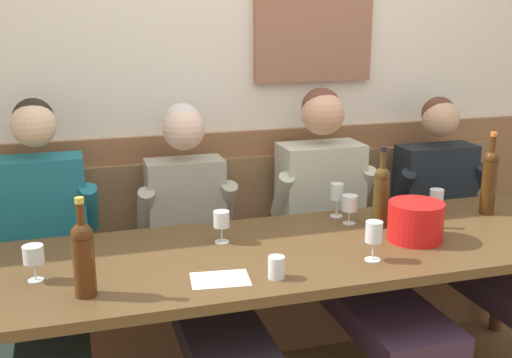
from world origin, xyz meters
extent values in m
cube|color=silver|center=(0.00, 1.09, 1.40)|extent=(6.80, 0.08, 2.80)
cube|color=#925F4A|center=(0.38, 1.03, 1.61)|extent=(0.65, 0.04, 0.58)
cube|color=brown|center=(0.00, 1.04, 0.54)|extent=(6.80, 0.03, 1.07)
cube|color=brown|center=(0.00, 0.81, 0.22)|extent=(2.98, 0.42, 0.44)
cube|color=brown|center=(0.00, 0.81, 0.47)|extent=(2.92, 0.39, 0.05)
cube|color=brown|center=(0.00, 1.00, 0.71)|extent=(2.98, 0.04, 0.45)
cube|color=brown|center=(0.00, 0.15, 0.73)|extent=(2.68, 0.82, 0.04)
cylinder|color=brown|center=(1.27, 0.49, 0.36)|extent=(0.07, 0.07, 0.71)
cube|color=#283631|center=(-1.04, 0.23, 0.43)|extent=(0.33, 1.08, 0.11)
cube|color=#1B6577|center=(-1.04, 0.81, 0.77)|extent=(0.40, 0.19, 0.56)
sphere|color=#D8B490|center=(-1.04, 0.80, 1.20)|extent=(0.20, 0.20, 0.20)
sphere|color=black|center=(-1.04, 0.83, 1.22)|extent=(0.18, 0.18, 0.18)
cylinder|color=#1B6577|center=(-0.83, 0.77, 0.80)|extent=(0.08, 0.20, 0.27)
cube|color=#2E2430|center=(-0.37, 0.23, 0.43)|extent=(0.32, 1.08, 0.11)
cube|color=gray|center=(-0.37, 0.81, 0.74)|extent=(0.38, 0.18, 0.50)
sphere|color=beige|center=(-0.37, 0.80, 1.15)|extent=(0.20, 0.20, 0.20)
sphere|color=beige|center=(-0.37, 0.83, 1.17)|extent=(0.19, 0.19, 0.19)
cylinder|color=gray|center=(-0.57, 0.77, 0.76)|extent=(0.08, 0.20, 0.27)
cylinder|color=gray|center=(-0.17, 0.77, 0.76)|extent=(0.08, 0.20, 0.27)
cube|color=#372437|center=(0.34, 0.23, 0.43)|extent=(0.36, 1.07, 0.11)
cube|color=#B7BBA7|center=(0.34, 0.81, 0.76)|extent=(0.43, 0.24, 0.54)
sphere|color=tan|center=(0.34, 0.80, 1.19)|extent=(0.22, 0.22, 0.22)
sphere|color=brown|center=(0.34, 0.83, 1.22)|extent=(0.20, 0.20, 0.20)
cylinder|color=#B7BBA7|center=(0.12, 0.76, 0.79)|extent=(0.08, 0.20, 0.27)
cylinder|color=#B7BBA7|center=(0.57, 0.76, 0.79)|extent=(0.08, 0.20, 0.27)
cube|color=#33232E|center=(1.03, 0.23, 0.43)|extent=(0.36, 1.08, 0.11)
cube|color=black|center=(1.03, 0.81, 0.74)|extent=(0.43, 0.19, 0.49)
sphere|color=tan|center=(1.03, 0.80, 1.13)|extent=(0.20, 0.20, 0.20)
sphere|color=#553222|center=(1.03, 0.83, 1.15)|extent=(0.18, 0.18, 0.18)
cylinder|color=black|center=(0.80, 0.77, 0.75)|extent=(0.08, 0.20, 0.27)
cylinder|color=black|center=(1.26, 0.77, 0.75)|extent=(0.08, 0.20, 0.27)
cylinder|color=red|center=(0.48, 0.09, 0.83)|extent=(0.23, 0.23, 0.16)
cylinder|color=#49250E|center=(-0.87, -0.06, 0.85)|extent=(0.07, 0.07, 0.21)
sphere|color=#49250E|center=(-0.87, -0.06, 0.97)|extent=(0.07, 0.07, 0.07)
cylinder|color=#49250E|center=(-0.87, -0.06, 1.03)|extent=(0.03, 0.03, 0.10)
cylinder|color=gold|center=(-0.87, -0.06, 1.09)|extent=(0.03, 0.03, 0.02)
cylinder|color=#402F12|center=(0.42, 0.29, 0.86)|extent=(0.07, 0.07, 0.23)
sphere|color=#402F12|center=(0.42, 0.29, 0.99)|extent=(0.07, 0.07, 0.07)
cylinder|color=#402F12|center=(0.42, 0.29, 1.05)|extent=(0.03, 0.03, 0.10)
cylinder|color=black|center=(0.42, 0.29, 1.10)|extent=(0.03, 0.03, 0.02)
cylinder|color=#43250D|center=(0.99, 0.31, 0.88)|extent=(0.07, 0.07, 0.26)
sphere|color=#43250D|center=(0.99, 0.31, 1.02)|extent=(0.07, 0.07, 0.07)
cylinder|color=#43250D|center=(0.99, 0.31, 1.08)|extent=(0.03, 0.03, 0.10)
cylinder|color=orange|center=(0.99, 0.31, 1.14)|extent=(0.03, 0.03, 0.02)
cylinder|color=silver|center=(-0.31, 0.30, 0.75)|extent=(0.06, 0.06, 0.00)
cylinder|color=silver|center=(-0.31, 0.30, 0.79)|extent=(0.01, 0.01, 0.06)
cylinder|color=silver|center=(-0.31, 0.30, 0.85)|extent=(0.07, 0.07, 0.07)
cylinder|color=#DEE780|center=(-0.31, 0.30, 0.83)|extent=(0.06, 0.06, 0.03)
cylinder|color=silver|center=(0.20, -0.06, 0.75)|extent=(0.06, 0.06, 0.00)
cylinder|color=silver|center=(0.20, -0.06, 0.79)|extent=(0.01, 0.01, 0.07)
cylinder|color=silver|center=(0.20, -0.06, 0.87)|extent=(0.07, 0.07, 0.08)
cylinder|color=#E4E37D|center=(0.20, -0.06, 0.84)|extent=(0.06, 0.06, 0.03)
cylinder|color=silver|center=(0.76, 0.37, 0.75)|extent=(0.07, 0.07, 0.00)
cylinder|color=silver|center=(0.76, 0.37, 0.78)|extent=(0.01, 0.01, 0.06)
cylinder|color=silver|center=(0.76, 0.37, 0.84)|extent=(0.07, 0.07, 0.06)
cylinder|color=silver|center=(0.30, 0.36, 0.75)|extent=(0.06, 0.06, 0.00)
cylinder|color=silver|center=(0.30, 0.36, 0.78)|extent=(0.01, 0.01, 0.06)
cylinder|color=silver|center=(0.30, 0.36, 0.85)|extent=(0.07, 0.07, 0.07)
cylinder|color=#F0E277|center=(0.30, 0.36, 0.82)|extent=(0.06, 0.06, 0.02)
cylinder|color=silver|center=(0.29, 0.47, 0.75)|extent=(0.06, 0.06, 0.00)
cylinder|color=silver|center=(0.29, 0.47, 0.79)|extent=(0.01, 0.01, 0.08)
cylinder|color=silver|center=(0.29, 0.47, 0.87)|extent=(0.06, 0.06, 0.08)
cylinder|color=#F6D27E|center=(0.29, 0.47, 0.84)|extent=(0.06, 0.06, 0.02)
cylinder|color=silver|center=(-1.04, 0.11, 0.75)|extent=(0.06, 0.06, 0.00)
cylinder|color=silver|center=(-1.04, 0.11, 0.79)|extent=(0.01, 0.01, 0.07)
cylinder|color=silver|center=(-1.04, 0.11, 0.85)|extent=(0.07, 0.07, 0.06)
cylinder|color=#E1DB81|center=(-1.04, 0.11, 0.83)|extent=(0.07, 0.07, 0.03)
cylinder|color=silver|center=(-0.21, -0.11, 0.79)|extent=(0.06, 0.06, 0.08)
cube|color=white|center=(-0.41, -0.07, 0.75)|extent=(0.23, 0.17, 0.00)
camera|label=1|loc=(-0.88, -2.10, 1.68)|focal=43.84mm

